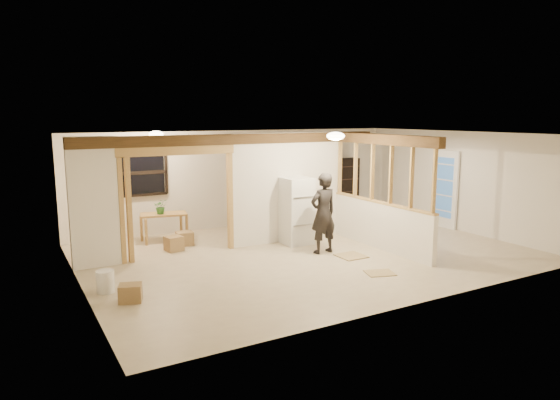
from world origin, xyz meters
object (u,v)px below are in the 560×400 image
work_table (164,227)px  shop_vac (105,244)px  bookshelf (345,187)px  refrigerator (297,211)px  woman (323,213)px

work_table → shop_vac: 1.66m
work_table → bookshelf: (5.55, 0.49, 0.50)m
refrigerator → woman: (0.08, -0.94, 0.10)m
woman → bookshelf: woman is taller
woman → work_table: bearing=-48.5°
woman → work_table: (-2.63, 2.66, -0.53)m
shop_vac → bookshelf: (7.01, 1.28, 0.53)m
work_table → bookshelf: size_ratio=0.63×
work_table → shop_vac: work_table is taller
refrigerator → shop_vac: size_ratio=2.57×
shop_vac → bookshelf: size_ratio=0.36×
refrigerator → work_table: size_ratio=1.46×
refrigerator → shop_vac: (-4.01, 0.93, -0.46)m
shop_vac → refrigerator: bearing=-13.0°
shop_vac → bookshelf: 7.15m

